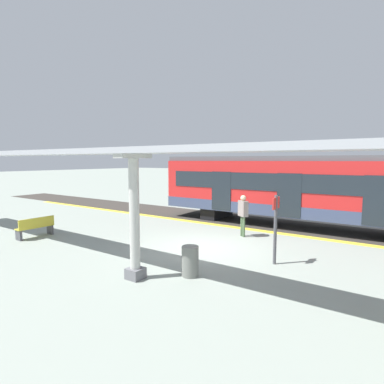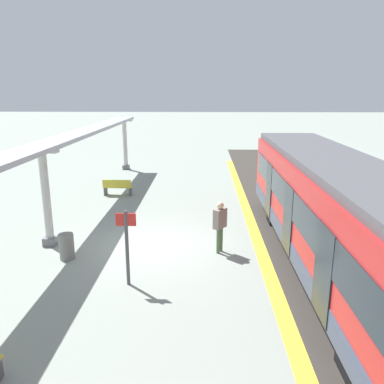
# 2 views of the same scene
# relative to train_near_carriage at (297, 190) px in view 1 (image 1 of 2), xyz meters

# --- Properties ---
(ground_plane) EXTENTS (176.00, 176.00, 0.00)m
(ground_plane) POSITION_rel_train_near_carriage_xyz_m (5.66, -1.89, -1.83)
(ground_plane) COLOR gray
(tactile_edge_strip) EXTENTS (0.43, 34.35, 0.01)m
(tactile_edge_strip) POSITION_rel_train_near_carriage_xyz_m (1.81, -1.89, -1.83)
(tactile_edge_strip) COLOR yellow
(tactile_edge_strip) RESTS_ON ground
(trackbed) EXTENTS (3.20, 46.35, 0.01)m
(trackbed) POSITION_rel_train_near_carriage_xyz_m (-0.01, -1.89, -1.83)
(trackbed) COLOR #38332D
(trackbed) RESTS_ON ground
(train_near_carriage) EXTENTS (2.65, 13.99, 3.48)m
(train_near_carriage) POSITION_rel_train_near_carriage_xyz_m (0.00, 0.00, 0.00)
(train_near_carriage) COLOR red
(train_near_carriage) RESTS_ON ground
(canopy_pillar_second) EXTENTS (1.10, 0.44, 3.45)m
(canopy_pillar_second) POSITION_rel_train_near_carriage_xyz_m (9.28, -1.81, -0.08)
(canopy_pillar_second) COLOR slate
(canopy_pillar_second) RESTS_ON ground
(canopy_beam) EXTENTS (1.20, 27.93, 0.16)m
(canopy_beam) POSITION_rel_train_near_carriage_xyz_m (9.28, -1.95, 1.70)
(canopy_beam) COLOR #A8AAB2
(canopy_beam) RESTS_ON canopy_pillar_nearest
(bench_mid_platform) EXTENTS (1.51, 0.49, 0.86)m
(bench_mid_platform) POSITION_rel_train_near_carriage_xyz_m (8.35, -8.59, -1.39)
(bench_mid_platform) COLOR gold
(bench_mid_platform) RESTS_ON ground
(trash_bin) EXTENTS (0.48, 0.48, 0.86)m
(trash_bin) POSITION_rel_train_near_carriage_xyz_m (8.27, -0.66, -1.40)
(trash_bin) COLOR slate
(trash_bin) RESTS_ON ground
(platform_info_sign) EXTENTS (0.56, 0.10, 2.20)m
(platform_info_sign) POSITION_rel_train_near_carriage_xyz_m (5.93, 0.98, -0.51)
(platform_info_sign) COLOR #4C4C51
(platform_info_sign) RESTS_ON ground
(passenger_waiting_near_edge) EXTENTS (0.50, 0.55, 1.79)m
(passenger_waiting_near_edge) POSITION_rel_train_near_carriage_xyz_m (3.25, -1.36, -0.71)
(passenger_waiting_near_edge) COLOR #506B46
(passenger_waiting_near_edge) RESTS_ON ground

